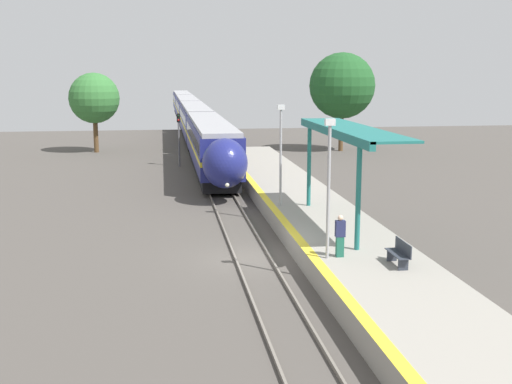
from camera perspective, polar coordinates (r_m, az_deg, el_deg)
ground_plane at (r=26.68m, az=-0.33°, el=-5.96°), size 120.00×120.00×0.00m
rail_left at (r=26.57m, az=-1.88°, el=-5.87°), size 0.08×90.00×0.15m
rail_right at (r=26.76m, az=1.20°, el=-5.74°), size 0.08×90.00×0.15m
train at (r=78.90m, az=-5.77°, el=6.78°), size 2.78×86.93×4.00m
platform_right at (r=27.35m, az=7.77°, el=-4.69°), size 4.40×64.00×0.88m
platform_bench at (r=23.29m, az=12.67°, el=-5.29°), size 0.44×1.49×0.89m
person_waiting at (r=23.89m, az=7.48°, el=-3.85°), size 0.36×0.22×1.59m
railway_signal at (r=52.23m, az=-6.88°, el=5.13°), size 0.28×0.28×4.28m
lamppost_near at (r=23.22m, az=6.49°, el=1.13°), size 0.36×0.20×5.12m
lamppost_mid at (r=32.40m, az=2.21°, el=3.91°), size 0.36×0.20×5.12m
station_canopy at (r=28.49m, az=7.81°, el=5.11°), size 2.02×11.31×4.35m
background_tree_left at (r=62.73m, az=-14.19°, el=8.08°), size 4.73×4.73×7.49m
background_tree_right at (r=62.43m, az=7.66°, el=9.34°), size 6.26×6.26×9.39m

